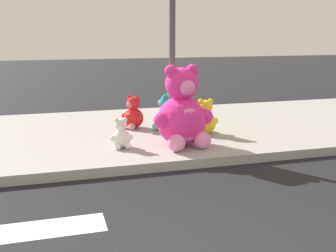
{
  "coord_description": "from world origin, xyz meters",
  "views": [
    {
      "loc": [
        -1.11,
        -2.59,
        2.01
      ],
      "look_at": [
        0.69,
        3.6,
        0.55
      ],
      "focal_mm": 44.2,
      "sensor_mm": 36.0,
      "label": 1
    }
  ],
  "objects_px": {
    "plush_pink_large": "(182,114)",
    "plush_red": "(133,115)",
    "plush_teal": "(166,115)",
    "plush_yellow": "(205,120)",
    "sign_pole": "(172,42)",
    "plush_white": "(121,136)"
  },
  "relations": [
    {
      "from": "sign_pole",
      "to": "plush_teal",
      "type": "distance_m",
      "value": 1.55
    },
    {
      "from": "plush_red",
      "to": "plush_white",
      "type": "bearing_deg",
      "value": -108.99
    },
    {
      "from": "sign_pole",
      "to": "plush_yellow",
      "type": "distance_m",
      "value": 1.59
    },
    {
      "from": "plush_pink_large",
      "to": "sign_pole",
      "type": "bearing_deg",
      "value": 89.99
    },
    {
      "from": "plush_pink_large",
      "to": "plush_red",
      "type": "xyz_separation_m",
      "value": [
        -0.54,
        1.52,
        -0.28
      ]
    },
    {
      "from": "plush_pink_large",
      "to": "plush_white",
      "type": "height_order",
      "value": "plush_pink_large"
    },
    {
      "from": "sign_pole",
      "to": "plush_pink_large",
      "type": "bearing_deg",
      "value": -90.01
    },
    {
      "from": "plush_pink_large",
      "to": "plush_yellow",
      "type": "distance_m",
      "value": 1.0
    },
    {
      "from": "sign_pole",
      "to": "plush_pink_large",
      "type": "xyz_separation_m",
      "value": [
        -0.0,
        -0.59,
        -1.16
      ]
    },
    {
      "from": "plush_pink_large",
      "to": "plush_red",
      "type": "bearing_deg",
      "value": 109.49
    },
    {
      "from": "plush_teal",
      "to": "plush_yellow",
      "type": "bearing_deg",
      "value": -40.83
    },
    {
      "from": "sign_pole",
      "to": "plush_red",
      "type": "distance_m",
      "value": 1.79
    },
    {
      "from": "plush_teal",
      "to": "plush_white",
      "type": "distance_m",
      "value": 1.52
    },
    {
      "from": "sign_pole",
      "to": "plush_red",
      "type": "xyz_separation_m",
      "value": [
        -0.54,
        0.93,
        -1.44
      ]
    },
    {
      "from": "plush_white",
      "to": "sign_pole",
      "type": "bearing_deg",
      "value": 23.8
    },
    {
      "from": "plush_pink_large",
      "to": "plush_red",
      "type": "height_order",
      "value": "plush_pink_large"
    },
    {
      "from": "plush_red",
      "to": "plush_pink_large",
      "type": "bearing_deg",
      "value": -70.51
    },
    {
      "from": "sign_pole",
      "to": "plush_yellow",
      "type": "height_order",
      "value": "sign_pole"
    },
    {
      "from": "sign_pole",
      "to": "plush_red",
      "type": "height_order",
      "value": "sign_pole"
    },
    {
      "from": "plush_red",
      "to": "plush_white",
      "type": "distance_m",
      "value": 1.45
    },
    {
      "from": "plush_teal",
      "to": "plush_yellow",
      "type": "relative_size",
      "value": 1.06
    },
    {
      "from": "sign_pole",
      "to": "plush_teal",
      "type": "relative_size",
      "value": 4.52
    }
  ]
}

